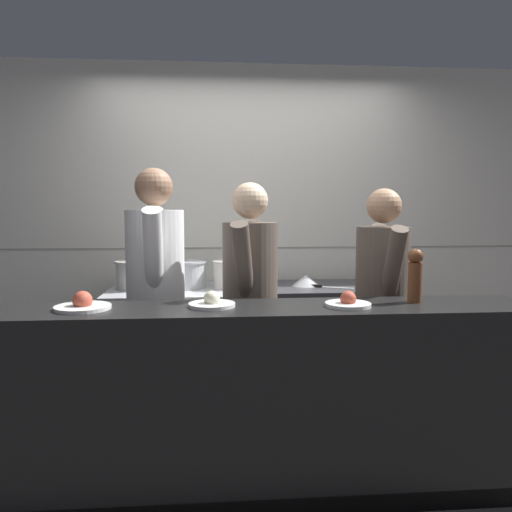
{
  "coord_description": "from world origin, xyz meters",
  "views": [
    {
      "loc": [
        -0.28,
        -2.6,
        1.47
      ],
      "look_at": [
        -0.01,
        0.71,
        1.15
      ],
      "focal_mm": 35.0,
      "sensor_mm": 36.0,
      "label": 1
    }
  ],
  "objects_px": {
    "stock_pot": "(138,274)",
    "chef_head_cook": "(156,295)",
    "mixing_bowl_steel": "(306,280)",
    "plated_dish_dessert": "(348,302)",
    "chef_sous": "(250,303)",
    "braising_pot": "(229,274)",
    "plated_dish_main": "(83,305)",
    "chef_line": "(382,304)",
    "pepper_mill": "(415,274)",
    "oven_range": "(182,348)",
    "sauce_pot": "(185,274)",
    "plated_dish_appetiser": "(212,303)",
    "chefs_knife": "(326,287)"
  },
  "relations": [
    {
      "from": "braising_pot",
      "to": "plated_dish_main",
      "type": "relative_size",
      "value": 0.91
    },
    {
      "from": "chef_head_cook",
      "to": "plated_dish_main",
      "type": "bearing_deg",
      "value": -121.28
    },
    {
      "from": "chef_sous",
      "to": "chef_line",
      "type": "xyz_separation_m",
      "value": [
        0.81,
        -0.01,
        -0.02
      ]
    },
    {
      "from": "sauce_pot",
      "to": "braising_pot",
      "type": "height_order",
      "value": "braising_pot"
    },
    {
      "from": "chefs_knife",
      "to": "chef_head_cook",
      "type": "height_order",
      "value": "chef_head_cook"
    },
    {
      "from": "chefs_knife",
      "to": "braising_pot",
      "type": "bearing_deg",
      "value": 171.24
    },
    {
      "from": "oven_range",
      "to": "sauce_pot",
      "type": "relative_size",
      "value": 3.26
    },
    {
      "from": "stock_pot",
      "to": "sauce_pot",
      "type": "bearing_deg",
      "value": 1.22
    },
    {
      "from": "mixing_bowl_steel",
      "to": "plated_dish_appetiser",
      "type": "height_order",
      "value": "plated_dish_appetiser"
    },
    {
      "from": "stock_pot",
      "to": "chef_head_cook",
      "type": "height_order",
      "value": "chef_head_cook"
    },
    {
      "from": "chefs_knife",
      "to": "pepper_mill",
      "type": "xyz_separation_m",
      "value": [
        0.23,
        -1.05,
        0.23
      ]
    },
    {
      "from": "oven_range",
      "to": "chef_line",
      "type": "distance_m",
      "value": 1.51
    },
    {
      "from": "stock_pot",
      "to": "mixing_bowl_steel",
      "type": "height_order",
      "value": "stock_pot"
    },
    {
      "from": "plated_dish_dessert",
      "to": "chef_sous",
      "type": "bearing_deg",
      "value": 130.23
    },
    {
      "from": "oven_range",
      "to": "chef_head_cook",
      "type": "xyz_separation_m",
      "value": [
        -0.11,
        -0.63,
        0.51
      ]
    },
    {
      "from": "chef_head_cook",
      "to": "chef_sous",
      "type": "xyz_separation_m",
      "value": [
        0.57,
        -0.06,
        -0.05
      ]
    },
    {
      "from": "chefs_knife",
      "to": "chef_sous",
      "type": "distance_m",
      "value": 0.84
    },
    {
      "from": "sauce_pot",
      "to": "plated_dish_dessert",
      "type": "relative_size",
      "value": 1.41
    },
    {
      "from": "plated_dish_main",
      "to": "chef_sous",
      "type": "height_order",
      "value": "chef_sous"
    },
    {
      "from": "chefs_knife",
      "to": "plated_dish_dessert",
      "type": "height_order",
      "value": "plated_dish_dessert"
    },
    {
      "from": "chefs_knife",
      "to": "chef_sous",
      "type": "relative_size",
      "value": 0.2
    },
    {
      "from": "braising_pot",
      "to": "chefs_knife",
      "type": "bearing_deg",
      "value": -8.76
    },
    {
      "from": "mixing_bowl_steel",
      "to": "chefs_knife",
      "type": "relative_size",
      "value": 0.65
    },
    {
      "from": "plated_dish_dessert",
      "to": "pepper_mill",
      "type": "bearing_deg",
      "value": 11.93
    },
    {
      "from": "sauce_pot",
      "to": "braising_pot",
      "type": "bearing_deg",
      "value": -7.45
    },
    {
      "from": "chefs_knife",
      "to": "plated_dish_main",
      "type": "xyz_separation_m",
      "value": [
        -1.45,
        -1.09,
        0.1
      ]
    },
    {
      "from": "oven_range",
      "to": "plated_dish_dessert",
      "type": "relative_size",
      "value": 4.59
    },
    {
      "from": "stock_pot",
      "to": "chefs_knife",
      "type": "bearing_deg",
      "value": -5.97
    },
    {
      "from": "mixing_bowl_steel",
      "to": "plated_dish_main",
      "type": "bearing_deg",
      "value": -137.79
    },
    {
      "from": "stock_pot",
      "to": "plated_dish_appetiser",
      "type": "height_order",
      "value": "stock_pot"
    },
    {
      "from": "oven_range",
      "to": "pepper_mill",
      "type": "relative_size",
      "value": 3.74
    },
    {
      "from": "chef_line",
      "to": "braising_pot",
      "type": "bearing_deg",
      "value": 144.19
    },
    {
      "from": "oven_range",
      "to": "sauce_pot",
      "type": "distance_m",
      "value": 0.55
    },
    {
      "from": "oven_range",
      "to": "mixing_bowl_steel",
      "type": "xyz_separation_m",
      "value": [
        0.93,
        0.01,
        0.49
      ]
    },
    {
      "from": "plated_dish_appetiser",
      "to": "oven_range",
      "type": "bearing_deg",
      "value": 101.11
    },
    {
      "from": "oven_range",
      "to": "chef_sous",
      "type": "height_order",
      "value": "chef_sous"
    },
    {
      "from": "braising_pot",
      "to": "mixing_bowl_steel",
      "type": "distance_m",
      "value": 0.58
    },
    {
      "from": "braising_pot",
      "to": "plated_dish_appetiser",
      "type": "xyz_separation_m",
      "value": [
        -0.12,
        -1.19,
        0.01
      ]
    },
    {
      "from": "mixing_bowl_steel",
      "to": "pepper_mill",
      "type": "height_order",
      "value": "pepper_mill"
    },
    {
      "from": "stock_pot",
      "to": "chef_line",
      "type": "bearing_deg",
      "value": -25.38
    },
    {
      "from": "oven_range",
      "to": "mixing_bowl_steel",
      "type": "height_order",
      "value": "mixing_bowl_steel"
    },
    {
      "from": "chefs_knife",
      "to": "pepper_mill",
      "type": "distance_m",
      "value": 1.1
    },
    {
      "from": "plated_dish_dessert",
      "to": "pepper_mill",
      "type": "height_order",
      "value": "pepper_mill"
    },
    {
      "from": "stock_pot",
      "to": "plated_dish_main",
      "type": "bearing_deg",
      "value": -93.65
    },
    {
      "from": "mixing_bowl_steel",
      "to": "chef_head_cook",
      "type": "bearing_deg",
      "value": -148.32
    },
    {
      "from": "stock_pot",
      "to": "sauce_pot",
      "type": "xyz_separation_m",
      "value": [
        0.34,
        0.01,
        -0.0
      ]
    },
    {
      "from": "plated_dish_main",
      "to": "chef_line",
      "type": "bearing_deg",
      "value": 16.31
    },
    {
      "from": "plated_dish_appetiser",
      "to": "sauce_pot",
      "type": "bearing_deg",
      "value": 99.42
    },
    {
      "from": "sauce_pot",
      "to": "chef_sous",
      "type": "bearing_deg",
      "value": -60.0
    },
    {
      "from": "plated_dish_appetiser",
      "to": "chef_head_cook",
      "type": "bearing_deg",
      "value": 121.84
    }
  ]
}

